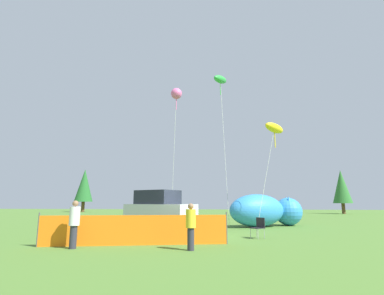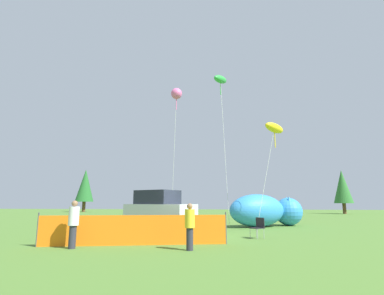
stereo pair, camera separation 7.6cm
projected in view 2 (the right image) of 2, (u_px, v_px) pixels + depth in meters
The scene contains 12 objects.
ground_plane at pixel (183, 236), 14.75m from camera, with size 120.00×120.00×0.00m, color #4C752D.
parked_car at pixel (159, 212), 16.51m from camera, with size 4.24×3.23×2.31m.
folding_chair at pixel (258, 226), 13.98m from camera, with size 0.74×0.74×0.94m.
inflatable_cat at pixel (265, 212), 20.77m from camera, with size 5.73×4.64×2.21m.
safety_fence at pixel (135, 230), 11.70m from camera, with size 7.11×1.79×1.26m.
spectator_in_black_shirt at pixel (73, 222), 10.93m from camera, with size 0.37×0.37×1.71m.
spectator_in_green_shirt at pixel (190, 224), 10.51m from camera, with size 0.35×0.35×1.61m.
kite_green_fish at pixel (220, 80), 24.13m from camera, with size 1.51×2.38×12.04m.
kite_yellow_hero at pixel (274, 128), 19.59m from camera, with size 2.36×2.04×6.83m.
kite_pink_octopus at pixel (176, 94), 23.27m from camera, with size 0.88×1.20×10.42m.
horizon_tree_east at pixel (342, 187), 44.91m from camera, with size 2.72×2.72×6.50m.
horizon_tree_west at pixel (85, 186), 54.02m from camera, with size 3.18×3.18×7.60m.
Camera 2 is at (2.41, -15.11, 1.63)m, focal length 28.00 mm.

